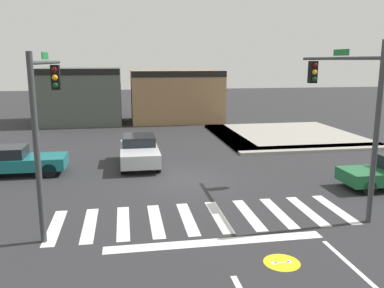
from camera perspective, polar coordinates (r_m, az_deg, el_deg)
ground_plane at (r=18.65m, az=-1.10°, el=-5.23°), size 120.00×120.00×0.00m
crosswalk_near at (r=14.47m, az=1.60°, el=-10.37°), size 10.50×3.00×0.01m
bike_detector_marking at (r=11.79m, az=12.62°, el=-16.09°), size 1.01×1.01×0.01m
curb_corner_northeast at (r=29.74m, az=12.50°, el=1.08°), size 10.00×10.60×0.15m
storefront_row at (r=36.79m, az=-9.74°, el=6.80°), size 16.07×6.95×4.80m
traffic_signal_southwest at (r=14.29m, az=-20.02°, el=5.35°), size 0.32×5.40×5.73m
traffic_signal_southeast at (r=16.18m, az=20.87°, el=6.51°), size 0.32×5.85×6.11m
car_silver at (r=21.43m, az=-7.51°, el=-0.96°), size 1.95×4.29×1.50m
car_teal at (r=21.17m, az=-23.79°, el=-2.13°), size 4.28×1.77×1.41m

